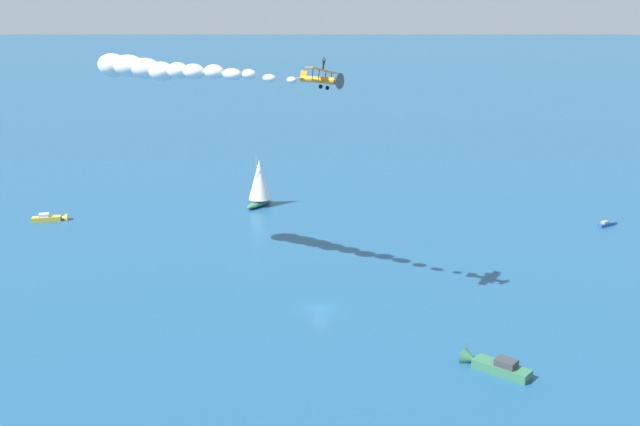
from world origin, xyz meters
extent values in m
plane|color=#1E517A|center=(0.00, 0.00, 0.00)|extent=(2000.00, 2000.00, 0.00)
cube|color=gold|center=(-8.70, -75.48, 0.48)|extent=(5.51, 5.59, 0.95)
cone|color=gold|center=(-11.24, -72.87, 0.48)|extent=(2.43, 2.42, 1.90)
cube|color=silver|center=(-8.39, -75.80, 1.31)|extent=(2.54, 2.55, 0.71)
cube|color=#23478C|center=(-69.01, 28.44, 0.32)|extent=(4.16, 2.90, 0.64)
cone|color=#23478C|center=(-71.21, 29.51, 0.32)|extent=(1.48, 1.60, 1.28)
cube|color=gray|center=(-68.74, 28.31, 0.88)|extent=(1.71, 1.53, 0.48)
cube|color=#33704C|center=(5.15, 30.78, 0.60)|extent=(3.33, 7.71, 1.19)
cone|color=#33704C|center=(4.56, 26.25, 0.60)|extent=(2.61, 2.20, 2.39)
cube|color=#38383D|center=(5.22, 31.33, 1.64)|extent=(2.23, 2.84, 0.90)
ellipsoid|color=#33704C|center=(-42.89, -43.49, 0.66)|extent=(9.61, 3.32, 1.32)
cylinder|color=#B2B2B7|center=(-42.18, -43.44, 6.75)|extent=(0.14, 0.14, 10.86)
cone|color=white|center=(-43.36, -43.53, 6.21)|extent=(5.56, 5.56, 9.23)
cylinder|color=orange|center=(0.00, 0.00, 35.28)|extent=(1.15, 6.41, 1.06)
cylinder|color=black|center=(0.04, 2.90, 35.28)|extent=(1.20, 0.62, 1.19)
cylinder|color=#4C4C51|center=(0.05, 3.32, 35.28)|extent=(2.71, 0.09, 2.71)
cube|color=orange|center=(0.06, 0.30, 35.01)|extent=(7.10, 1.40, 1.54)
cube|color=orange|center=(-0.26, 0.30, 36.60)|extent=(7.10, 1.40, 1.54)
cylinder|color=black|center=(-2.57, 0.34, 35.31)|extent=(0.42, 0.11, 1.61)
cylinder|color=black|center=(-0.98, 0.31, 35.63)|extent=(0.42, 0.11, 1.61)
cylinder|color=black|center=(0.78, 0.29, 35.98)|extent=(0.42, 0.11, 1.61)
cylinder|color=black|center=(2.37, 0.27, 36.30)|extent=(0.42, 0.11, 1.61)
cube|color=orange|center=(-0.15, -2.85, 35.81)|extent=(0.35, 1.10, 1.20)
cube|color=orange|center=(-0.04, -2.85, 35.28)|extent=(2.48, 0.93, 0.57)
cylinder|color=black|center=(-0.67, 0.81, 34.12)|extent=(0.24, 0.60, 0.61)
cylinder|color=black|center=(1.09, 0.79, 34.47)|extent=(0.24, 0.60, 0.61)
cylinder|color=#262628|center=(-0.35, 0.30, 37.04)|extent=(0.26, 0.08, 0.90)
cylinder|color=black|center=(-0.45, 0.31, 37.02)|extent=(0.28, 0.13, 0.79)
cylinder|color=black|center=(-0.25, 0.30, 37.06)|extent=(0.28, 0.13, 0.79)
cube|color=black|center=(-0.48, 0.31, 37.68)|extent=(0.44, 0.21, 0.58)
sphere|color=brown|center=(-0.55, 0.31, 38.05)|extent=(0.21, 0.21, 0.21)
cylinder|color=black|center=(-0.84, 0.31, 38.05)|extent=(0.27, 0.09, 0.58)
cylinder|color=black|center=(-0.29, 0.30, 38.16)|extent=(0.45, 0.10, 0.49)
ellipsoid|color=silver|center=(-0.25, -5.06, 34.94)|extent=(1.33, 1.61, 1.17)
ellipsoid|color=silver|center=(0.17, -8.79, 35.04)|extent=(1.63, 2.29, 1.43)
ellipsoid|color=silver|center=(0.16, -12.51, 35.43)|extent=(2.08, 2.48, 1.84)
ellipsoid|color=silver|center=(-0.43, -16.22, 35.19)|extent=(2.50, 3.50, 2.20)
ellipsoid|color=silver|center=(-0.61, -19.94, 35.34)|extent=(3.15, 3.69, 2.78)
ellipsoid|color=silver|center=(-0.08, -23.67, 35.26)|extent=(3.37, 4.01, 2.98)
ellipsoid|color=silver|center=(-0.48, -27.39, 35.16)|extent=(3.71, 3.90, 3.29)
ellipsoid|color=silver|center=(-0.56, -31.11, 34.86)|extent=(4.39, 4.80, 3.88)
ellipsoid|color=silver|center=(-0.64, -34.83, 35.21)|extent=(4.68, 6.28, 4.12)
ellipsoid|color=silver|center=(-0.54, -38.55, 35.43)|extent=(5.13, 6.68, 4.53)
ellipsoid|color=silver|center=(-0.47, -42.28, 35.38)|extent=(5.46, 5.79, 4.84)
camera|label=1|loc=(90.20, 56.25, 46.36)|focal=41.49mm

